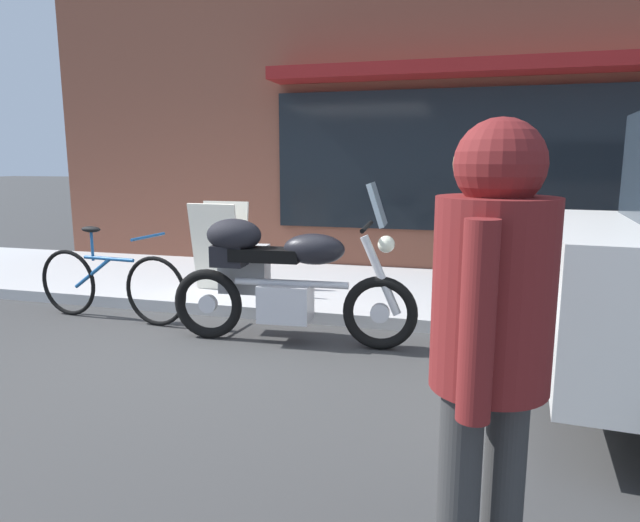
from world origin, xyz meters
TOP-DOWN VIEW (x-y plane):
  - ground_plane at (0.00, 0.00)m, footprint 80.00×80.00m
  - touring_motorcycle at (0.55, 0.50)m, footprint 2.15×0.62m
  - parked_bicycle at (-1.26, 0.68)m, footprint 1.73×0.48m
  - pedestrian_walking at (2.22, -2.14)m, footprint 0.45×0.55m
  - sandwich_board_sign at (-0.57, 1.73)m, footprint 0.55×0.42m

SIDE VIEW (x-z plane):
  - ground_plane at x=0.00m, z-range 0.00..0.00m
  - parked_bicycle at x=-1.26m, z-range -0.09..0.83m
  - touring_motorcycle at x=0.55m, z-range -0.10..1.30m
  - sandwich_board_sign at x=-0.57m, z-range 0.12..1.10m
  - pedestrian_walking at x=2.22m, z-range 0.22..1.91m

